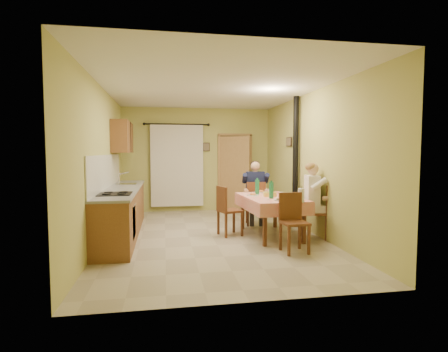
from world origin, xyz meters
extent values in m
cube|color=tan|center=(0.00, 0.00, 0.00)|extent=(4.00, 6.00, 0.01)
cube|color=tan|center=(0.00, 3.00, 1.40)|extent=(4.00, 0.04, 2.80)
cube|color=tan|center=(0.00, -3.00, 1.40)|extent=(4.00, 0.04, 2.80)
cube|color=tan|center=(-2.00, 0.00, 1.40)|extent=(0.04, 6.00, 2.80)
cube|color=tan|center=(2.00, 0.00, 1.40)|extent=(0.04, 6.00, 2.80)
cube|color=white|center=(0.00, 0.00, 2.80)|extent=(4.00, 6.00, 0.04)
cube|color=brown|center=(-1.70, 0.40, 0.44)|extent=(0.60, 3.60, 0.88)
cube|color=gray|center=(-1.70, 0.40, 0.90)|extent=(0.64, 3.64, 0.04)
cube|color=white|center=(-1.99, 0.40, 1.23)|extent=(0.02, 3.60, 0.66)
cube|color=silver|center=(-1.70, 1.20, 0.92)|extent=(0.42, 0.42, 0.03)
cube|color=black|center=(-1.70, -0.60, 0.93)|extent=(0.52, 0.56, 0.02)
cube|color=black|center=(-1.40, -0.60, 0.45)|extent=(0.01, 0.55, 0.55)
cube|color=brown|center=(-1.82, 1.70, 1.95)|extent=(0.35, 1.40, 0.70)
cylinder|color=black|center=(-0.55, 2.88, 2.35)|extent=(1.70, 0.04, 0.04)
cube|color=silver|center=(-0.55, 2.90, 1.25)|extent=(1.40, 0.06, 2.20)
cube|color=black|center=(1.05, 2.98, 1.03)|extent=(0.84, 0.03, 2.06)
cube|color=#A97C47|center=(0.60, 2.97, 1.03)|extent=(0.06, 0.06, 2.12)
cube|color=#A97C47|center=(1.50, 2.97, 1.03)|extent=(0.06, 0.06, 2.12)
cube|color=#A97C47|center=(1.05, 2.97, 2.09)|extent=(0.96, 0.06, 0.06)
cube|color=#A97C47|center=(1.01, 2.79, 1.02)|extent=(0.76, 0.38, 2.04)
cube|color=#E38979|center=(1.12, -0.16, 0.74)|extent=(1.07, 1.69, 0.04)
cube|color=#E38979|center=(1.16, -0.97, 0.63)|extent=(0.98, 0.07, 0.22)
cube|color=#E38979|center=(1.07, 0.66, 0.63)|extent=(0.98, 0.07, 0.22)
cube|color=#E38979|center=(0.63, -0.18, 0.63)|extent=(0.10, 1.64, 0.22)
cube|color=#E38979|center=(1.61, -0.13, 0.63)|extent=(0.10, 1.64, 0.22)
cylinder|color=white|center=(1.10, 0.51, 0.77)|extent=(0.25, 0.25, 0.02)
ellipsoid|color=#CC7233|center=(1.10, 0.51, 0.79)|extent=(0.12, 0.12, 0.05)
cylinder|color=white|center=(1.16, -0.75, 0.77)|extent=(0.25, 0.25, 0.02)
ellipsoid|color=#CC7233|center=(1.16, -0.75, 0.79)|extent=(0.12, 0.12, 0.05)
cylinder|color=white|center=(1.38, -0.52, 0.77)|extent=(0.25, 0.25, 0.02)
ellipsoid|color=#CC7233|center=(1.38, -0.52, 0.79)|extent=(0.12, 0.12, 0.05)
cylinder|color=white|center=(0.81, 0.03, 0.77)|extent=(0.25, 0.25, 0.02)
ellipsoid|color=#CC7233|center=(0.81, 0.03, 0.79)|extent=(0.12, 0.12, 0.05)
cylinder|color=yellow|center=(1.11, -0.11, 0.80)|extent=(0.26, 0.26, 0.08)
cylinder|color=white|center=(1.15, -0.70, 0.77)|extent=(0.28, 0.28, 0.02)
cube|color=tan|center=(1.09, -0.73, 0.79)|extent=(0.07, 0.07, 0.03)
cube|color=tan|center=(1.15, -0.70, 0.79)|extent=(0.07, 0.07, 0.03)
cube|color=tan|center=(1.11, -0.69, 0.79)|extent=(0.07, 0.07, 0.03)
cube|color=tan|center=(1.20, -0.67, 0.79)|extent=(0.04, 0.06, 0.03)
cylinder|color=silver|center=(1.29, -0.26, 0.81)|extent=(0.07, 0.07, 0.10)
cylinder|color=silver|center=(1.21, 0.23, 0.81)|extent=(0.07, 0.07, 0.10)
cylinder|color=white|center=(1.41, -0.94, 0.88)|extent=(0.11, 0.11, 0.22)
cylinder|color=silver|center=(1.41, -0.94, 0.91)|extent=(0.02, 0.02, 0.30)
cube|color=#582F18|center=(1.09, 0.89, 0.48)|extent=(0.47, 0.47, 0.04)
cube|color=#582F18|center=(1.06, 0.70, 0.73)|extent=(0.41, 0.10, 0.47)
cube|color=#582F18|center=(1.16, -1.30, 0.48)|extent=(0.42, 0.42, 0.04)
cube|color=#582F18|center=(1.15, -1.12, 0.73)|extent=(0.40, 0.06, 0.45)
cube|color=#582F18|center=(1.85, -0.47, 0.48)|extent=(0.52, 0.52, 0.04)
cube|color=#582F18|center=(2.05, -0.50, 0.76)|extent=(0.12, 0.45, 0.51)
cube|color=#582F18|center=(0.36, 0.02, 0.48)|extent=(0.50, 0.50, 0.04)
cube|color=#582F18|center=(0.18, -0.03, 0.73)|extent=(0.15, 0.40, 0.46)
cube|color=#141938|center=(1.07, 0.79, 0.56)|extent=(0.42, 0.45, 0.16)
cube|color=#141938|center=(1.09, 0.92, 0.91)|extent=(0.43, 0.28, 0.54)
sphere|color=tan|center=(1.09, 0.91, 1.30)|extent=(0.21, 0.21, 0.21)
ellipsoid|color=black|center=(1.10, 0.94, 1.34)|extent=(0.21, 0.21, 0.16)
cube|color=white|center=(1.95, -0.49, 0.56)|extent=(0.46, 0.43, 0.16)
cube|color=white|center=(1.82, -0.46, 0.91)|extent=(0.29, 0.43, 0.54)
sphere|color=tan|center=(1.83, -0.46, 1.30)|extent=(0.21, 0.21, 0.21)
ellipsoid|color=olive|center=(1.79, -0.46, 1.34)|extent=(0.21, 0.21, 0.16)
cylinder|color=black|center=(1.90, 0.60, 1.40)|extent=(0.12, 0.12, 2.80)
cylinder|color=black|center=(1.90, 0.60, 0.15)|extent=(0.24, 0.24, 0.30)
cube|color=black|center=(0.25, 2.97, 1.75)|extent=(0.19, 0.03, 0.23)
cube|color=brown|center=(1.97, 1.20, 1.85)|extent=(0.03, 0.31, 0.21)
camera|label=1|loc=(-0.89, -6.56, 1.62)|focal=28.00mm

